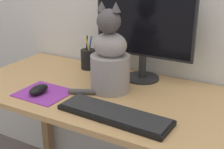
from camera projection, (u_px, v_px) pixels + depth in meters
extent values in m
cube|color=tan|center=(119.00, 97.00, 1.39)|extent=(1.47, 0.64, 0.02)
cube|color=olive|center=(46.00, 111.00, 2.06)|extent=(0.05, 0.05, 0.72)
cylinder|color=black|center=(142.00, 78.00, 1.56)|extent=(0.17, 0.17, 0.01)
cylinder|color=black|center=(142.00, 66.00, 1.54)|extent=(0.04, 0.04, 0.11)
cube|color=black|center=(144.00, 23.00, 1.46)|extent=(0.49, 0.02, 0.32)
cube|color=black|center=(143.00, 24.00, 1.45)|extent=(0.47, 0.00, 0.29)
cube|color=black|center=(114.00, 115.00, 1.19)|extent=(0.46, 0.16, 0.02)
cube|color=black|center=(114.00, 112.00, 1.18)|extent=(0.44, 0.14, 0.01)
cube|color=purple|center=(44.00, 93.00, 1.39)|extent=(0.23, 0.20, 0.00)
ellipsoid|color=black|center=(39.00, 90.00, 1.38)|extent=(0.06, 0.11, 0.04)
cylinder|color=gray|center=(110.00, 73.00, 1.40)|extent=(0.19, 0.19, 0.17)
ellipsoid|color=gray|center=(110.00, 45.00, 1.35)|extent=(0.16, 0.14, 0.11)
sphere|color=#474242|center=(109.00, 21.00, 1.30)|extent=(0.11, 0.11, 0.10)
cone|color=#474242|center=(102.00, 6.00, 1.29)|extent=(0.05, 0.05, 0.04)
cone|color=#474242|center=(116.00, 7.00, 1.27)|extent=(0.05, 0.05, 0.04)
cylinder|color=#474242|center=(94.00, 92.00, 1.38)|extent=(0.22, 0.12, 0.02)
cylinder|color=black|center=(88.00, 59.00, 1.68)|extent=(0.08, 0.08, 0.11)
cylinder|color=#1E47B2|center=(90.00, 48.00, 1.67)|extent=(0.04, 0.02, 0.14)
cylinder|color=black|center=(87.00, 48.00, 1.66)|extent=(0.01, 0.02, 0.14)
cylinder|color=yellow|center=(89.00, 49.00, 1.65)|extent=(0.02, 0.03, 0.14)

